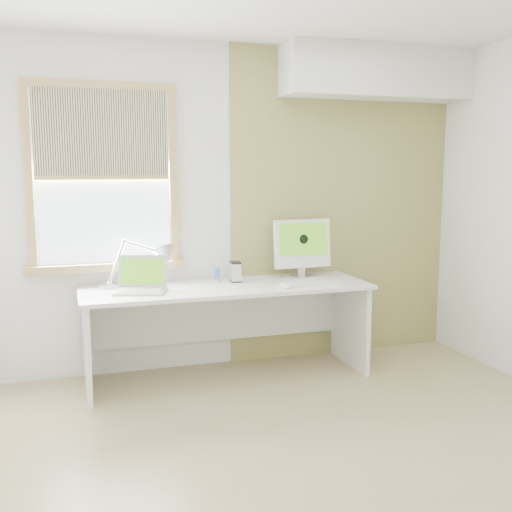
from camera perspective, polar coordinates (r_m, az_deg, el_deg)
name	(u,v)px	position (r m, az deg, el deg)	size (l,w,h in m)	color
room	(315,228)	(3.22, 5.64, 2.68)	(4.04, 3.54, 2.64)	tan
accent_wall	(342,206)	(5.22, 8.24, 4.80)	(2.00, 0.02, 2.60)	#938E48
soffit	(376,72)	(5.21, 11.43, 16.86)	(1.60, 0.40, 0.42)	white
window	(103,178)	(4.67, -14.42, 7.22)	(1.20, 0.14, 1.42)	#A68953
desk	(225,309)	(4.66, -2.97, -5.06)	(2.20, 0.70, 0.73)	white
desk_lamp	(155,259)	(4.66, -9.62, -0.33)	(0.66, 0.29, 0.37)	silver
laptop	(141,283)	(4.43, -10.92, -2.52)	(0.42, 0.38, 0.25)	silver
phone_dock	(217,278)	(4.70, -3.75, -2.09)	(0.08, 0.08, 0.12)	silver
external_drive	(235,272)	(4.71, -2.01, -1.51)	(0.08, 0.13, 0.16)	silver
imac	(302,245)	(4.90, 4.45, 1.08)	(0.49, 0.17, 0.48)	silver
keyboard	(311,284)	(4.60, 5.33, -2.65)	(0.46, 0.14, 0.02)	white
mouse	(287,286)	(4.46, 3.03, -2.92)	(0.06, 0.10, 0.03)	white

